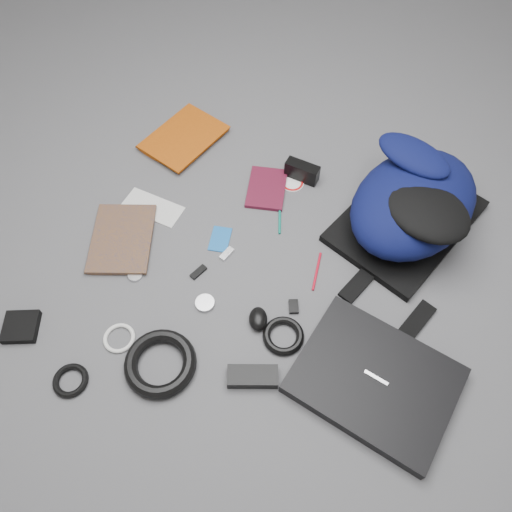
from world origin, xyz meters
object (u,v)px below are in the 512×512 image
(laptop, at_px, (375,380))
(textbook_red, at_px, (163,125))
(dvd_case, at_px, (267,188))
(backpack, at_px, (414,203))
(compact_camera, at_px, (302,172))
(comic_book, at_px, (92,238))
(mouse, at_px, (258,319))
(power_brick, at_px, (253,376))
(pouch, at_px, (21,327))

(laptop, distance_m, textbook_red, 1.13)
(textbook_red, height_order, dvd_case, textbook_red)
(backpack, xyz_separation_m, textbook_red, (-0.90, 0.14, -0.09))
(compact_camera, bearing_deg, comic_book, -132.27)
(backpack, xyz_separation_m, comic_book, (-0.90, -0.38, -0.10))
(mouse, bearing_deg, power_brick, -95.91)
(backpack, height_order, comic_book, backpack)
(power_brick, bearing_deg, laptop, -1.69)
(backpack, distance_m, dvd_case, 0.47)
(dvd_case, bearing_deg, comic_book, -151.23)
(comic_book, bearing_deg, backpack, 4.50)
(power_brick, bearing_deg, mouse, 85.17)
(laptop, height_order, dvd_case, laptop)
(backpack, distance_m, pouch, 1.18)
(laptop, distance_m, power_brick, 0.32)
(pouch, bearing_deg, mouse, 20.87)
(textbook_red, distance_m, dvd_case, 0.47)
(compact_camera, bearing_deg, laptop, -50.90)
(mouse, height_order, power_brick, mouse)
(laptop, bearing_deg, backpack, 105.00)
(pouch, bearing_deg, backpack, 36.88)
(mouse, bearing_deg, pouch, -178.97)
(backpack, relative_size, dvd_case, 2.97)
(backpack, height_order, pouch, backpack)
(dvd_case, bearing_deg, laptop, -59.04)
(comic_book, distance_m, power_brick, 0.66)
(compact_camera, relative_size, power_brick, 0.85)
(backpack, distance_m, compact_camera, 0.38)
(pouch, bearing_deg, dvd_case, 55.06)
(comic_book, height_order, dvd_case, comic_book)
(power_brick, bearing_deg, pouch, 167.81)
(backpack, relative_size, comic_book, 2.01)
(mouse, xyz_separation_m, pouch, (-0.61, -0.23, -0.01))
(dvd_case, bearing_deg, textbook_red, 150.71)
(mouse, distance_m, pouch, 0.66)
(laptop, xyz_separation_m, power_brick, (-0.30, -0.09, -0.00))
(power_brick, relative_size, pouch, 1.43)
(backpack, xyz_separation_m, mouse, (-0.33, -0.47, -0.09))
(laptop, distance_m, mouse, 0.35)
(comic_book, distance_m, pouch, 0.33)
(comic_book, distance_m, mouse, 0.58)
(dvd_case, height_order, power_brick, power_brick)
(laptop, height_order, mouse, laptop)
(mouse, xyz_separation_m, power_brick, (0.04, -0.16, -0.00))
(laptop, bearing_deg, power_brick, -149.31)
(comic_book, distance_m, compact_camera, 0.70)
(laptop, xyz_separation_m, pouch, (-0.95, -0.17, -0.01))
(comic_book, bearing_deg, pouch, -115.39)
(dvd_case, relative_size, pouch, 1.85)
(laptop, distance_m, dvd_case, 0.70)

